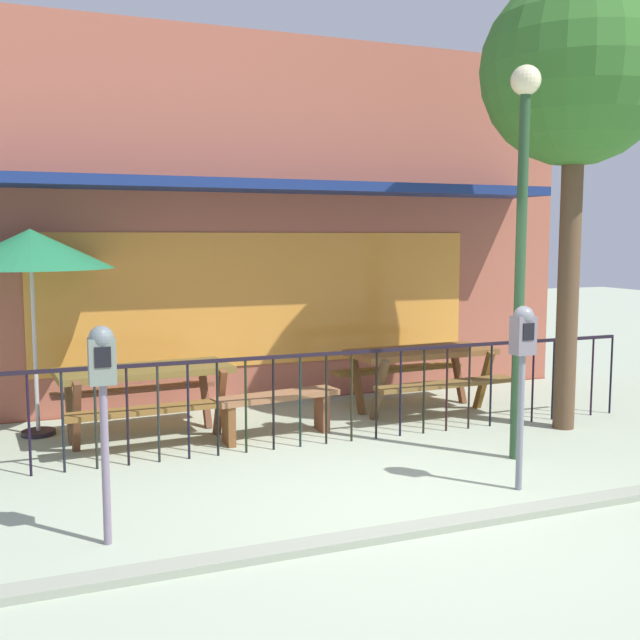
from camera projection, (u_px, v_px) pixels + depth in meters
ground at (409, 501)px, 6.09m from camera, size 40.00×40.00×0.00m
pub_storefront at (259, 221)px, 9.69m from camera, size 8.90×1.36×4.70m
patio_fence_front at (326, 381)px, 7.69m from camera, size 7.50×0.04×0.97m
picnic_table_left at (145, 383)px, 7.90m from camera, size 1.90×1.49×0.79m
picnic_table_right at (421, 362)px, 9.16m from camera, size 1.87×1.45×0.79m
patio_umbrella at (31, 250)px, 7.89m from camera, size 1.72×1.72×2.23m
patio_bench at (277, 405)px, 7.99m from camera, size 1.43×0.53×0.48m
parking_meter_near at (103, 377)px, 5.11m from camera, size 0.18×0.17×1.55m
parking_meter_far at (523, 349)px, 6.23m from camera, size 0.18×0.17×1.58m
street_tree at (576, 74)px, 7.98m from camera, size 2.05×2.05×4.96m
street_lamp at (522, 205)px, 6.99m from camera, size 0.28×0.28×3.72m
curb_edge at (446, 528)px, 5.53m from camera, size 12.45×0.20×0.11m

